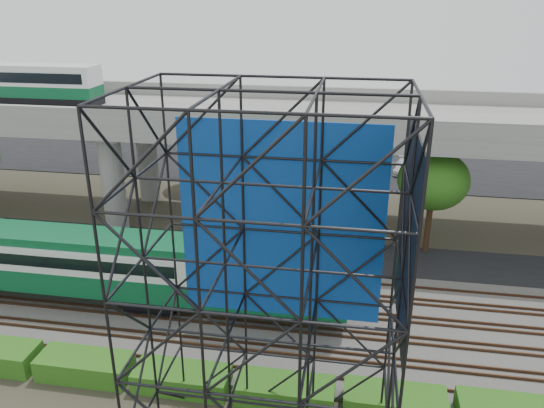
# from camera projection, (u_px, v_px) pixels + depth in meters

# --- Properties ---
(ground) EXTENTS (140.00, 140.00, 0.00)m
(ground) POSITION_uv_depth(u_px,v_px,m) (190.00, 333.00, 29.73)
(ground) COLOR #474233
(ground) RESTS_ON ground
(ballast_bed) EXTENTS (90.00, 12.00, 0.20)m
(ballast_bed) POSITION_uv_depth(u_px,v_px,m) (200.00, 312.00, 31.52)
(ballast_bed) COLOR slate
(ballast_bed) RESTS_ON ground
(service_road) EXTENTS (90.00, 5.00, 0.08)m
(service_road) POSITION_uv_depth(u_px,v_px,m) (233.00, 249.00, 39.32)
(service_road) COLOR black
(service_road) RESTS_ON ground
(parking_lot) EXTENTS (90.00, 18.00, 0.08)m
(parking_lot) POSITION_uv_depth(u_px,v_px,m) (281.00, 158.00, 60.84)
(parking_lot) COLOR black
(parking_lot) RESTS_ON ground
(harbor_water) EXTENTS (140.00, 40.00, 0.03)m
(harbor_water) POSITION_uv_depth(u_px,v_px,m) (303.00, 117.00, 80.98)
(harbor_water) COLOR #435D6F
(harbor_water) RESTS_ON ground
(rail_tracks) EXTENTS (90.00, 9.52, 0.16)m
(rail_tracks) POSITION_uv_depth(u_px,v_px,m) (200.00, 309.00, 31.45)
(rail_tracks) COLOR #472D1E
(rail_tracks) RESTS_ON ballast_bed
(commuter_train) EXTENTS (29.30, 3.06, 4.30)m
(commuter_train) POSITION_uv_depth(u_px,v_px,m) (81.00, 261.00, 31.60)
(commuter_train) COLOR black
(commuter_train) RESTS_ON rail_tracks
(overpass) EXTENTS (80.00, 12.00, 12.40)m
(overpass) POSITION_uv_depth(u_px,v_px,m) (230.00, 123.00, 41.52)
(overpass) COLOR #9E9B93
(overpass) RESTS_ON ground
(scaffold_tower) EXTENTS (9.36, 6.36, 15.00)m
(scaffold_tower) POSITION_uv_depth(u_px,v_px,m) (268.00, 305.00, 18.74)
(scaffold_tower) COLOR black
(scaffold_tower) RESTS_ON ground
(hedge_strip) EXTENTS (34.60, 1.80, 1.20)m
(hedge_strip) POSITION_uv_depth(u_px,v_px,m) (182.00, 378.00, 25.43)
(hedge_strip) COLOR #2A5914
(hedge_strip) RESTS_ON ground
(trees) EXTENTS (40.94, 16.94, 7.69)m
(trees) POSITION_uv_depth(u_px,v_px,m) (192.00, 153.00, 43.17)
(trees) COLOR #382314
(trees) RESTS_ON ground
(suv) EXTENTS (5.12, 2.72, 1.37)m
(suv) POSITION_uv_depth(u_px,v_px,m) (5.00, 229.00, 40.95)
(suv) COLOR black
(suv) RESTS_ON service_road
(parked_cars) EXTENTS (36.95, 9.84, 1.31)m
(parked_cars) POSITION_uv_depth(u_px,v_px,m) (288.00, 154.00, 60.02)
(parked_cars) COLOR #B9B9B9
(parked_cars) RESTS_ON parking_lot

